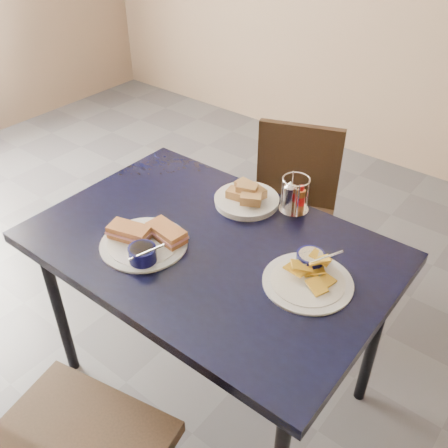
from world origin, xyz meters
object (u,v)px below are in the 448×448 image
Objects in this scene: dining_table at (210,258)px; sandwich_plate at (145,240)px; plantain_plate at (309,273)px; condiment_caddy at (294,196)px; chair_far at (298,203)px; bread_basket at (247,198)px.

dining_table is 3.88× the size of sandwich_plate.
condiment_caddy is (-0.24, 0.29, 0.04)m from plantain_plate.
chair_far is 6.11× the size of condiment_caddy.
sandwich_plate is (-0.16, -0.15, 0.09)m from dining_table.
sandwich_plate is (-0.06, -0.90, 0.30)m from chair_far.
chair_far is 0.95m from sandwich_plate.
condiment_caddy reaches higher than bread_basket.
chair_far reaches higher than bread_basket.
condiment_caddy is at bearing 72.24° from dining_table.
condiment_caddy is (0.11, 0.35, 0.12)m from dining_table.
plantain_plate is at bearing 9.28° from dining_table.
chair_far is (-0.09, 0.75, -0.21)m from dining_table.
condiment_caddy is at bearing 61.45° from sandwich_plate.
sandwich_plate is at bearing -137.15° from dining_table.
sandwich_plate is 1.12× the size of plantain_plate.
bread_basket is (0.05, -0.48, 0.30)m from chair_far.
plantain_plate is 2.04× the size of condiment_caddy.
bread_basket is (0.11, 0.42, 0.00)m from sandwich_plate.
chair_far reaches higher than dining_table.
chair_far is at bearing 122.39° from plantain_plate.
chair_far is at bearing 116.38° from condiment_caddy.
plantain_plate is at bearing 21.76° from sandwich_plate.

